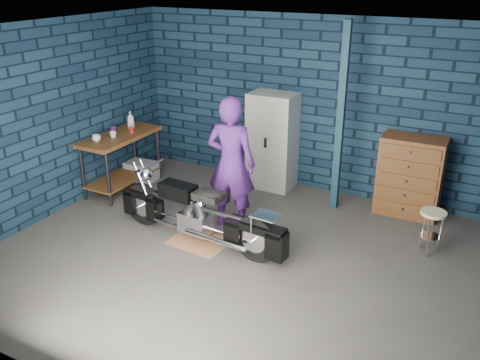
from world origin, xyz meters
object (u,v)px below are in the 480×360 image
Objects in this scene: person at (231,164)px; storage_bin at (142,171)px; workbench at (122,162)px; locker at (272,141)px; tool_chest at (410,177)px; shop_stool at (430,232)px; motorcycle at (199,209)px.

person reaches higher than storage_bin.
locker is (2.07, 1.19, 0.32)m from workbench.
locker reaches higher than tool_chest.
shop_stool is (0.47, -1.00, -0.29)m from tool_chest.
workbench is at bearing -150.16° from locker.
motorcycle reaches higher than workbench.
storage_bin is (-2.13, 0.74, -0.76)m from person.
workbench is 2.45× the size of shop_stool.
storage_bin is at bearing -159.76° from locker.
person is at bearing -19.14° from storage_bin.
shop_stool is (2.62, -1.00, -0.49)m from locker.
workbench is 2.41m from locker.
shop_stool reaches higher than storage_bin.
storage_bin is at bearing 177.05° from shop_stool.
storage_bin is at bearing -169.79° from tool_chest.
tool_chest is (2.21, 2.10, 0.11)m from motorcycle.
workbench is at bearing -177.67° from shop_stool.
shop_stool is (2.54, 0.50, -0.63)m from person.
motorcycle is at bearing -91.85° from locker.
locker is 2.70× the size of shop_stool.
tool_chest reaches higher than motorcycle.
locker is at bearing 29.84° from workbench.
workbench is 4.70m from shop_stool.
shop_stool is at bearing 2.33° from workbench.
tool_chest reaches higher than shop_stool.
shop_stool is at bearing -20.82° from locker.
workbench is 0.77× the size of person.
shop_stool is at bearing -64.59° from tool_chest.
workbench is at bearing 160.20° from motorcycle.
locker is at bearing 20.24° from storage_bin.
storage_bin is 0.87× the size of shop_stool.
locker is 2.16m from tool_chest.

